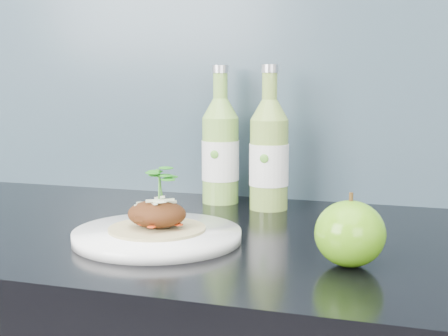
{
  "coord_description": "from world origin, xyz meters",
  "views": [
    {
      "loc": [
        0.26,
        0.83,
        1.13
      ],
      "look_at": [
        -0.01,
        1.67,
        1.0
      ],
      "focal_mm": 50.0,
      "sensor_mm": 36.0,
      "label": 1
    }
  ],
  "objects": [
    {
      "name": "subway_backsplash",
      "position": [
        0.0,
        1.99,
        1.25
      ],
      "size": [
        4.0,
        0.02,
        0.7
      ],
      "primitive_type": "cube",
      "color": "#668BA1",
      "rests_on": "kitchen_counter"
    },
    {
      "name": "cider_bottle_right",
      "position": [
        0.0,
        1.88,
        1.0
      ],
      "size": [
        0.08,
        0.08,
        0.25
      ],
      "rotation": [
        0.0,
        0.0,
        -0.12
      ],
      "color": "#82A645",
      "rests_on": "kitchen_counter"
    },
    {
      "name": "green_apple",
      "position": [
        0.18,
        1.58,
        0.94
      ],
      "size": [
        0.11,
        0.11,
        0.09
      ],
      "rotation": [
        0.0,
        0.0,
        0.24
      ],
      "color": "#52860E",
      "rests_on": "kitchen_counter"
    },
    {
      "name": "pork_taco",
      "position": [
        -0.09,
        1.61,
        0.94
      ],
      "size": [
        0.14,
        0.14,
        0.09
      ],
      "color": "tan",
      "rests_on": "dinner_plate"
    },
    {
      "name": "dinner_plate",
      "position": [
        -0.09,
        1.61,
        0.91
      ],
      "size": [
        0.25,
        0.25,
        0.02
      ],
      "color": "white",
      "rests_on": "kitchen_counter"
    },
    {
      "name": "cider_bottle_left",
      "position": [
        -0.1,
        1.91,
        1.0
      ],
      "size": [
        0.08,
        0.08,
        0.25
      ],
      "rotation": [
        0.0,
        0.0,
        -0.23
      ],
      "color": "#81B44B",
      "rests_on": "kitchen_counter"
    }
  ]
}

